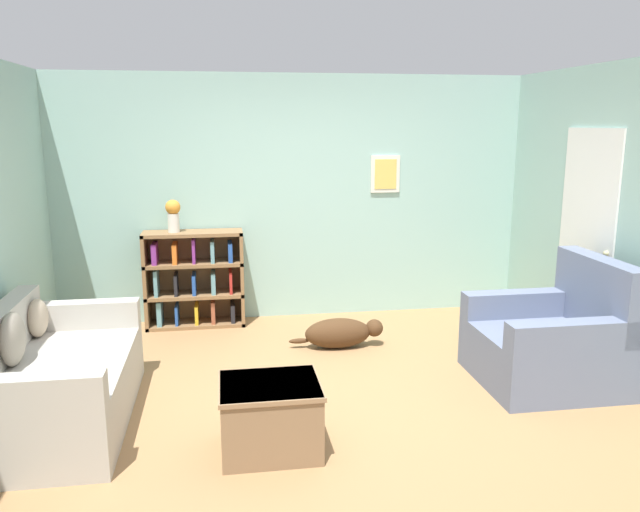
{
  "coord_description": "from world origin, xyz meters",
  "views": [
    {
      "loc": [
        -0.76,
        -4.41,
        2.09
      ],
      "look_at": [
        0.0,
        0.4,
        1.05
      ],
      "focal_mm": 35.0,
      "sensor_mm": 36.0,
      "label": 1
    }
  ],
  "objects_px": {
    "couch": "(50,382)",
    "dog": "(341,333)",
    "vase": "(173,214)",
    "coffee_table": "(270,415)",
    "bookshelf": "(194,279)",
    "recliner_chair": "(553,341)"
  },
  "relations": [
    {
      "from": "recliner_chair",
      "to": "couch",
      "type": "bearing_deg",
      "value": -177.95
    },
    {
      "from": "dog",
      "to": "recliner_chair",
      "type": "bearing_deg",
      "value": -33.71
    },
    {
      "from": "recliner_chair",
      "to": "vase",
      "type": "distance_m",
      "value": 3.78
    },
    {
      "from": "recliner_chair",
      "to": "vase",
      "type": "xyz_separation_m",
      "value": [
        -3.13,
        1.95,
        0.85
      ]
    },
    {
      "from": "bookshelf",
      "to": "vase",
      "type": "height_order",
      "value": "vase"
    },
    {
      "from": "bookshelf",
      "to": "vase",
      "type": "bearing_deg",
      "value": -173.4
    },
    {
      "from": "couch",
      "to": "coffee_table",
      "type": "distance_m",
      "value": 1.62
    },
    {
      "from": "coffee_table",
      "to": "dog",
      "type": "xyz_separation_m",
      "value": [
        0.81,
        1.79,
        -0.1
      ]
    },
    {
      "from": "bookshelf",
      "to": "dog",
      "type": "relative_size",
      "value": 1.13
    },
    {
      "from": "recliner_chair",
      "to": "coffee_table",
      "type": "relative_size",
      "value": 1.62
    },
    {
      "from": "vase",
      "to": "recliner_chair",
      "type": "bearing_deg",
      "value": -31.86
    },
    {
      "from": "bookshelf",
      "to": "vase",
      "type": "xyz_separation_m",
      "value": [
        -0.18,
        -0.02,
        0.7
      ]
    },
    {
      "from": "bookshelf",
      "to": "dog",
      "type": "bearing_deg",
      "value": -33.65
    },
    {
      "from": "couch",
      "to": "dog",
      "type": "height_order",
      "value": "couch"
    },
    {
      "from": "recliner_chair",
      "to": "coffee_table",
      "type": "xyz_separation_m",
      "value": [
        -2.37,
        -0.75,
        -0.1
      ]
    },
    {
      "from": "bookshelf",
      "to": "vase",
      "type": "distance_m",
      "value": 0.72
    },
    {
      "from": "coffee_table",
      "to": "vase",
      "type": "xyz_separation_m",
      "value": [
        -0.76,
        2.7,
        0.94
      ]
    },
    {
      "from": "vase",
      "to": "coffee_table",
      "type": "bearing_deg",
      "value": -74.3
    },
    {
      "from": "couch",
      "to": "dog",
      "type": "relative_size",
      "value": 1.89
    },
    {
      "from": "coffee_table",
      "to": "dog",
      "type": "bearing_deg",
      "value": 65.75
    },
    {
      "from": "couch",
      "to": "bookshelf",
      "type": "distance_m",
      "value": 2.3
    },
    {
      "from": "bookshelf",
      "to": "dog",
      "type": "height_order",
      "value": "bookshelf"
    }
  ]
}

